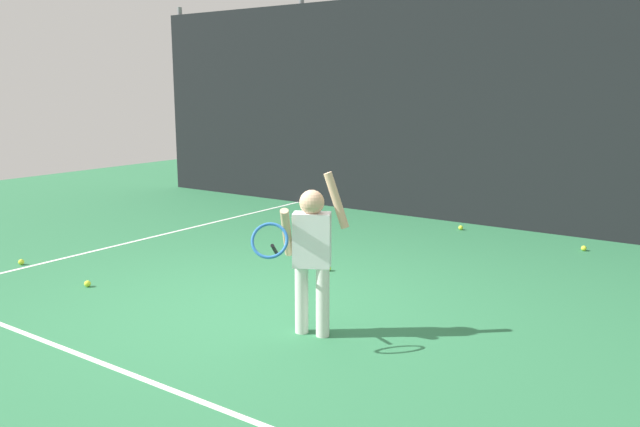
# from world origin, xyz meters

# --- Properties ---
(ground_plane) EXTENTS (20.00, 20.00, 0.00)m
(ground_plane) POSITION_xyz_m (0.00, 0.00, 0.00)
(ground_plane) COLOR #2D7247
(court_line_baseline) EXTENTS (9.00, 0.05, 0.00)m
(court_line_baseline) POSITION_xyz_m (0.00, -1.60, 0.00)
(court_line_baseline) COLOR white
(court_line_baseline) RESTS_ON ground
(court_line_sideline) EXTENTS (0.05, 9.00, 0.00)m
(court_line_sideline) POSITION_xyz_m (-2.97, 1.00, 0.00)
(court_line_sideline) COLOR white
(court_line_sideline) RESTS_ON ground
(back_fence_windscreen) EXTENTS (12.10, 0.08, 3.38)m
(back_fence_windscreen) POSITION_xyz_m (0.00, 4.69, 1.69)
(back_fence_windscreen) COLOR black
(back_fence_windscreen) RESTS_ON ground
(fence_post_0) EXTENTS (0.09, 0.09, 3.53)m
(fence_post_0) POSITION_xyz_m (-5.90, 4.75, 1.77)
(fence_post_0) COLOR slate
(fence_post_0) RESTS_ON ground
(fence_post_1) EXTENTS (0.09, 0.09, 3.53)m
(fence_post_1) POSITION_xyz_m (-2.95, 4.75, 1.77)
(fence_post_1) COLOR slate
(fence_post_1) RESTS_ON ground
(fence_post_2) EXTENTS (0.09, 0.09, 3.53)m
(fence_post_2) POSITION_xyz_m (0.00, 4.75, 1.77)
(fence_post_2) COLOR slate
(fence_post_2) RESTS_ON ground
(tennis_player) EXTENTS (0.51, 0.81, 1.35)m
(tennis_player) POSITION_xyz_m (0.85, -0.27, 0.73)
(tennis_player) COLOR silver
(tennis_player) RESTS_ON ground
(tennis_ball_0) EXTENTS (0.07, 0.07, 0.07)m
(tennis_ball_0) POSITION_xyz_m (2.03, 3.93, 0.03)
(tennis_ball_0) COLOR #CCE033
(tennis_ball_0) RESTS_ON ground
(tennis_ball_1) EXTENTS (0.07, 0.07, 0.07)m
(tennis_ball_1) POSITION_xyz_m (0.30, 4.17, 0.03)
(tennis_ball_1) COLOR #CCE033
(tennis_ball_1) RESTS_ON ground
(tennis_ball_2) EXTENTS (0.07, 0.07, 0.07)m
(tennis_ball_2) POSITION_xyz_m (-1.77, -0.53, 0.03)
(tennis_ball_2) COLOR #CCE033
(tennis_ball_2) RESTS_ON ground
(tennis_ball_3) EXTENTS (0.07, 0.07, 0.07)m
(tennis_ball_3) POSITION_xyz_m (-3.11, -0.45, 0.03)
(tennis_ball_3) COLOR #CCE033
(tennis_ball_3) RESTS_ON ground
(tennis_ball_5) EXTENTS (0.07, 0.07, 0.07)m
(tennis_ball_5) POSITION_xyz_m (-0.08, 1.36, 0.03)
(tennis_ball_5) COLOR #CCE033
(tennis_ball_5) RESTS_ON ground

